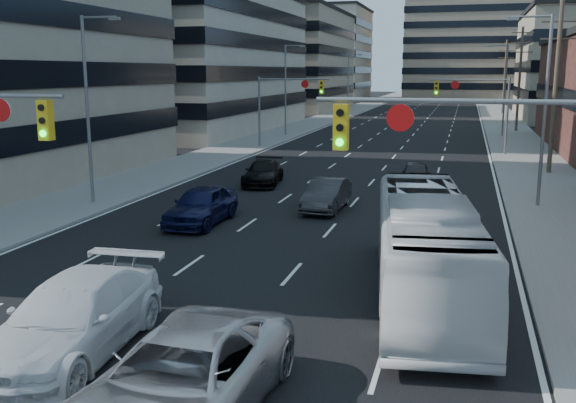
# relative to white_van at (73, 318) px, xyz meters

# --- Properties ---
(road_surface) EXTENTS (18.00, 300.00, 0.02)m
(road_surface) POSITION_rel_white_van_xyz_m (1.52, 125.07, -0.87)
(road_surface) COLOR black
(road_surface) RESTS_ON ground
(sidewalk_left) EXTENTS (5.00, 300.00, 0.15)m
(sidewalk_left) POSITION_rel_white_van_xyz_m (-9.98, 125.07, -0.80)
(sidewalk_left) COLOR slate
(sidewalk_left) RESTS_ON ground
(sidewalk_right) EXTENTS (5.00, 300.00, 0.15)m
(sidewalk_right) POSITION_rel_white_van_xyz_m (13.02, 125.07, -0.80)
(sidewalk_right) COLOR slate
(sidewalk_right) RESTS_ON ground
(office_left_mid) EXTENTS (26.00, 34.00, 28.00)m
(office_left_mid) POSITION_rel_white_van_xyz_m (-25.48, 55.07, 13.12)
(office_left_mid) COLOR #ADA089
(office_left_mid) RESTS_ON ground
(office_left_far) EXTENTS (20.00, 30.00, 16.00)m
(office_left_far) POSITION_rel_white_van_xyz_m (-22.48, 95.07, 7.12)
(office_left_far) COLOR gray
(office_left_far) RESTS_ON ground
(bg_block_left) EXTENTS (24.00, 24.00, 20.00)m
(bg_block_left) POSITION_rel_white_van_xyz_m (-26.48, 135.07, 9.12)
(bg_block_left) COLOR #ADA089
(bg_block_left) RESTS_ON ground
(signal_near_right) EXTENTS (6.59, 0.33, 6.00)m
(signal_near_right) POSITION_rel_white_van_xyz_m (8.97, 3.06, 3.45)
(signal_near_right) COLOR slate
(signal_near_right) RESTS_ON ground
(signal_far_left) EXTENTS (6.09, 0.33, 6.00)m
(signal_far_left) POSITION_rel_white_van_xyz_m (-6.16, 40.06, 3.42)
(signal_far_left) COLOR slate
(signal_far_left) RESTS_ON ground
(signal_far_right) EXTENTS (6.09, 0.33, 6.00)m
(signal_far_right) POSITION_rel_white_van_xyz_m (9.20, 40.06, 3.42)
(signal_far_right) COLOR slate
(signal_far_right) RESTS_ON ground
(utility_pole_block) EXTENTS (2.20, 0.28, 11.00)m
(utility_pole_block) POSITION_rel_white_van_xyz_m (13.72, 31.07, 4.90)
(utility_pole_block) COLOR #4C3D2D
(utility_pole_block) RESTS_ON ground
(utility_pole_midblock) EXTENTS (2.20, 0.28, 11.00)m
(utility_pole_midblock) POSITION_rel_white_van_xyz_m (13.72, 61.07, 4.90)
(utility_pole_midblock) COLOR #4C3D2D
(utility_pole_midblock) RESTS_ON ground
(utility_pole_distant) EXTENTS (2.20, 0.28, 11.00)m
(utility_pole_distant) POSITION_rel_white_van_xyz_m (13.72, 91.07, 4.90)
(utility_pole_distant) COLOR #4C3D2D
(utility_pole_distant) RESTS_ON ground
(streetlight_left_near) EXTENTS (2.03, 0.22, 9.00)m
(streetlight_left_near) POSITION_rel_white_van_xyz_m (-8.82, 15.07, 4.17)
(streetlight_left_near) COLOR slate
(streetlight_left_near) RESTS_ON ground
(streetlight_left_mid) EXTENTS (2.03, 0.22, 9.00)m
(streetlight_left_mid) POSITION_rel_white_van_xyz_m (-8.82, 50.07, 4.17)
(streetlight_left_mid) COLOR slate
(streetlight_left_mid) RESTS_ON ground
(streetlight_left_far) EXTENTS (2.03, 0.22, 9.00)m
(streetlight_left_far) POSITION_rel_white_van_xyz_m (-8.82, 85.07, 4.17)
(streetlight_left_far) COLOR slate
(streetlight_left_far) RESTS_ON ground
(streetlight_right_near) EXTENTS (2.03, 0.22, 9.00)m
(streetlight_right_near) POSITION_rel_white_van_xyz_m (11.86, 20.07, 4.17)
(streetlight_right_near) COLOR slate
(streetlight_right_near) RESTS_ON ground
(streetlight_right_far) EXTENTS (2.03, 0.22, 9.00)m
(streetlight_right_far) POSITION_rel_white_van_xyz_m (11.86, 55.07, 4.17)
(streetlight_right_far) COLOR slate
(streetlight_right_far) RESTS_ON ground
(white_van) EXTENTS (2.86, 6.21, 1.76)m
(white_van) POSITION_rel_white_van_xyz_m (0.00, 0.00, 0.00)
(white_van) COLOR silver
(white_van) RESTS_ON ground
(silver_suv) EXTENTS (3.00, 6.19, 1.70)m
(silver_suv) POSITION_rel_white_van_xyz_m (3.67, -2.04, -0.03)
(silver_suv) COLOR #B1B1B6
(silver_suv) RESTS_ON ground
(transit_bus) EXTENTS (3.98, 11.15, 3.04)m
(transit_bus) POSITION_rel_white_van_xyz_m (7.57, 5.99, 0.64)
(transit_bus) COLOR silver
(transit_bus) RESTS_ON ground
(sedan_blue) EXTENTS (1.98, 4.84, 1.65)m
(sedan_blue) POSITION_rel_white_van_xyz_m (-2.25, 12.79, -0.06)
(sedan_blue) COLOR #0C1033
(sedan_blue) RESTS_ON ground
(sedan_grey_center) EXTENTS (1.66, 4.47, 1.46)m
(sedan_grey_center) POSITION_rel_white_van_xyz_m (2.33, 16.98, -0.15)
(sedan_grey_center) COLOR #2C2C2E
(sedan_grey_center) RESTS_ON ground
(sedan_black_far) EXTENTS (2.57, 4.97, 1.38)m
(sedan_black_far) POSITION_rel_white_van_xyz_m (-2.66, 22.80, -0.19)
(sedan_black_far) COLOR black
(sedan_black_far) RESTS_ON ground
(sedan_grey_right) EXTENTS (1.81, 4.03, 1.35)m
(sedan_grey_right) POSITION_rel_white_van_xyz_m (5.88, 24.92, -0.21)
(sedan_grey_right) COLOR #2C2C2E
(sedan_grey_right) RESTS_ON ground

